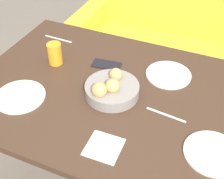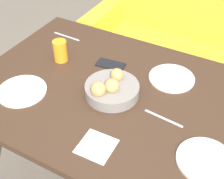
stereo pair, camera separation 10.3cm
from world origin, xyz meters
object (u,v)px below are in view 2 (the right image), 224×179
Objects in this scene: plate_near_right at (206,160)px; napkin at (96,146)px; plate_far_center at (172,78)px; knife_silver at (67,36)px; juice_glass at (60,51)px; couch at (193,58)px; plate_near_left at (22,91)px; cell_phone at (111,65)px; fork_silver at (164,118)px; bread_basket at (111,89)px.

napkin is (-0.40, -0.14, -0.00)m from plate_near_right.
knife_silver is (-0.70, 0.08, -0.00)m from plate_far_center.
plate_near_right is at bearing -17.91° from juice_glass.
plate_far_center reaches higher than napkin.
juice_glass is at bearing -115.91° from couch.
plate_near_left reaches higher than cell_phone.
cell_phone is (0.26, 0.08, -0.05)m from juice_glass.
plate_near_right is at bearing -54.86° from plate_far_center.
couch is 1.48m from plate_near_left.
fork_silver and knife_silver have the same top height.
juice_glass is at bearing 167.16° from fork_silver.
napkin is 0.55m from cell_phone.
napkin is at bearing -101.15° from plate_far_center.
bread_basket is 1.39× the size of knife_silver.
juice_glass is 0.64m from napkin.
cell_phone is at bearing 18.12° from juice_glass.
cell_phone is at bearing 55.63° from plate_near_left.
plate_near_left is at bearing -178.44° from plate_near_right.
bread_basket reaches higher than plate_far_center.
plate_far_center is (-0.29, 0.41, 0.00)m from plate_near_right.
juice_glass reaches higher than cell_phone.
juice_glass is 0.82× the size of napkin.
plate_far_center is at bearing 103.61° from fork_silver.
fork_silver is at bearing 57.09° from napkin.
couch is 1.25m from fork_silver.
juice_glass is at bearing 88.33° from plate_near_left.
couch is 6.40× the size of bread_basket.
plate_near_left is 2.04× the size of juice_glass.
couch is 1.50m from napkin.
plate_near_left is at bearing -78.53° from knife_silver.
plate_near_left reaches higher than napkin.
plate_near_left is 1.05× the size of plate_near_right.
juice_glass is at bearing 162.19° from bread_basket.
couch is 1.23m from juice_glass.
couch is 11.56× the size of napkin.
juice_glass reaches higher than couch.
plate_far_center is at bearing 36.47° from plate_near_left.
fork_silver is 0.85m from knife_silver.
napkin is (-0.18, -0.27, 0.00)m from fork_silver.
juice_glass reaches higher than plate_far_center.
plate_near_right is 0.42m from napkin.
bread_basket is 0.40m from juice_glass.
fork_silver is 1.00× the size of knife_silver.
cell_phone reaches higher than knife_silver.
bread_basket is 0.33m from plate_far_center.
plate_far_center is (0.09, -0.88, 0.44)m from couch.
plate_near_right is at bearing 19.09° from napkin.
plate_near_right reaches higher than knife_silver.
cell_phone is at bearing -18.96° from knife_silver.
juice_glass is 0.28m from cell_phone.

